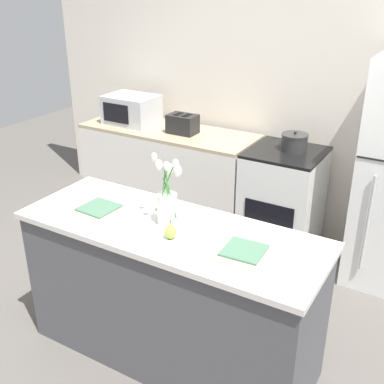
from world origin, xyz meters
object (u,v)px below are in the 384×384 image
Objects in this scene: pear_figurine at (170,231)px; plate_setting_right at (244,252)px; flower_vase at (167,201)px; microwave at (131,109)px; stove_range at (282,201)px; plate_setting_left at (99,209)px; cooking_pot at (294,142)px; toaster at (183,124)px.

plate_setting_right is (0.41, 0.06, -0.03)m from pear_figurine.
flower_vase is 2.13m from microwave.
plate_setting_left reaches higher than stove_range.
plate_setting_right is 1.38× the size of cooking_pot.
plate_setting_left is at bearing -110.43° from cooking_pot.
plate_setting_right is (0.38, -1.64, 0.48)m from stove_range.
stove_range is at bearing 1.19° from toaster.
toaster is at bearing 104.01° from plate_setting_left.
plate_setting_left is 0.96m from plate_setting_right.
cooking_pot is at bearing 3.61° from toaster.
flower_vase is 1.77m from toaster.
microwave is (-1.58, -0.00, 0.59)m from stove_range.
flower_vase is 1.63m from cooking_pot.
stove_range is at bearing 103.11° from plate_setting_right.
pear_figurine is at bearing -92.35° from cooking_pot.
toaster is (-1.37, 1.62, 0.06)m from plate_setting_right.
stove_range is 1.69m from flower_vase.
cooking_pot reaches higher than plate_setting_left.
plate_setting_left is 1.08× the size of toaster.
plate_setting_left is 1.80m from cooking_pot.
flower_vase reaches higher than plate_setting_right.
microwave is (-1.96, 1.64, 0.11)m from plate_setting_right.
toaster is (-0.99, -0.02, 0.54)m from stove_range.
toaster is at bearing 130.18° from plate_setting_right.
toaster reaches higher than plate_setting_left.
cooking_pot is 0.45× the size of microwave.
toaster is at bearing 119.72° from pear_figurine.
cooking_pot is at bearing 69.57° from plate_setting_left.
pear_figurine is 2.30m from microwave.
stove_range is at bearing -135.65° from cooking_pot.
plate_setting_right is at bearing 0.00° from plate_setting_left.
toaster reaches higher than stove_range.
pear_figurine is at bearing -90.88° from stove_range.
plate_setting_left is 1.67m from toaster.
flower_vase is 0.48m from plate_setting_left.
toaster is 0.59m from microwave.
microwave reaches higher than stove_range.
toaster is (-0.96, 1.68, 0.03)m from pear_figurine.
plate_setting_right is at bearing 8.63° from pear_figurine.
cooking_pot reaches higher than plate_setting_right.
stove_range is 1.75m from plate_setting_right.
flower_vase is 1.37× the size of plate_setting_right.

